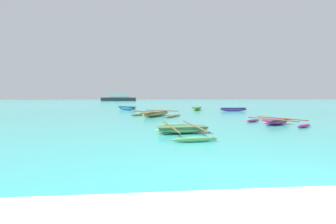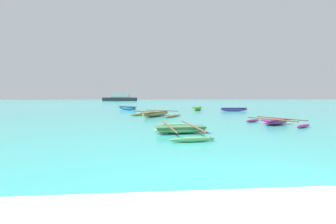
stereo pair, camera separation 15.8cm
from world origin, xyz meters
The scene contains 7 objects.
moored_boat_0 centered at (7.10, 22.37, 0.23)m, with size 3.18×0.58×0.41m.
moored_boat_1 centered at (-1.05, 7.59, 0.18)m, with size 2.53×4.47×0.38m.
moored_boat_2 centered at (3.41, 24.77, 0.21)m, with size 1.78×2.72×0.38m.
moored_boat_3 centered at (5.08, 10.24, 0.18)m, with size 2.80×3.63×0.39m.
moored_boat_4 centered at (-1.94, 16.61, 0.22)m, with size 4.48×4.26×0.47m.
moored_boat_5 centered at (-5.26, 25.49, 0.26)m, with size 2.67×2.89×0.47m.
distant_ferry centered at (-14.00, 84.66, 1.15)m, with size 12.89×2.84×2.84m.
Camera 1 is at (-2.58, -2.60, 1.70)m, focal length 24.00 mm.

